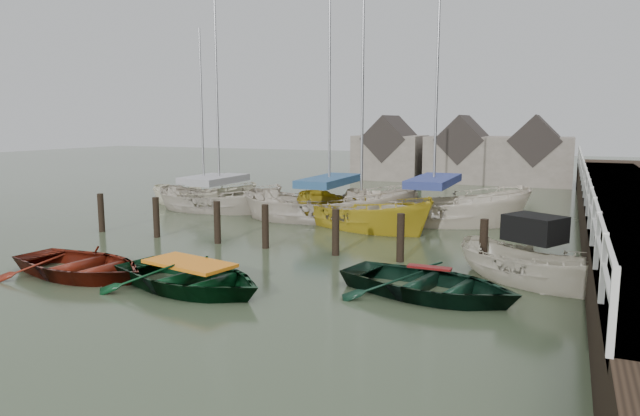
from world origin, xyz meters
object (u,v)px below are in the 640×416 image
at_px(rowboat_green, 190,289).
at_px(motorboat, 531,280).
at_px(sailboat_a, 220,209).
at_px(sailboat_e, 205,203).
at_px(sailboat_b, 329,219).
at_px(sailboat_c, 361,226).
at_px(sailboat_d, 433,221).
at_px(rowboat_dkgreen, 429,296).
at_px(rowboat_red, 82,276).

bearing_deg(rowboat_green, motorboat, -51.49).
xyz_separation_m(sailboat_a, sailboat_e, (-1.82, 1.42, 0.00)).
distance_m(rowboat_green, sailboat_e, 14.31).
distance_m(sailboat_a, sailboat_b, 5.43).
xyz_separation_m(sailboat_c, sailboat_d, (2.34, 1.88, 0.05)).
distance_m(rowboat_dkgreen, sailboat_c, 8.80).
relative_size(sailboat_a, sailboat_e, 1.20).
distance_m(rowboat_red, motorboat, 11.49).
bearing_deg(motorboat, rowboat_red, 139.73).
xyz_separation_m(sailboat_a, sailboat_d, (9.45, 0.79, -0.00)).
distance_m(rowboat_green, sailboat_b, 10.27).
distance_m(rowboat_green, sailboat_c, 9.47).
distance_m(rowboat_dkgreen, motorboat, 2.92).
xyz_separation_m(rowboat_red, motorboat, (10.79, 3.96, 0.10)).
bearing_deg(sailboat_d, sailboat_b, 95.03).
distance_m(rowboat_dkgreen, sailboat_d, 9.73).
distance_m(sailboat_b, sailboat_c, 1.87).
bearing_deg(sailboat_c, sailboat_d, -27.96).
xyz_separation_m(rowboat_red, sailboat_e, (-4.61, 12.08, 0.07)).
relative_size(rowboat_dkgreen, sailboat_a, 0.38).
relative_size(motorboat, sailboat_d, 0.36).
height_order(rowboat_red, sailboat_b, sailboat_b).
height_order(rowboat_green, sailboat_c, sailboat_c).
distance_m(sailboat_a, sailboat_e, 2.31).
distance_m(motorboat, sailboat_b, 10.39).
bearing_deg(sailboat_d, rowboat_red, 140.29).
bearing_deg(rowboat_dkgreen, sailboat_a, 65.41).
bearing_deg(sailboat_e, sailboat_b, -115.06).
xyz_separation_m(motorboat, sailboat_c, (-6.47, 5.62, -0.09)).
distance_m(rowboat_red, sailboat_a, 11.02).
xyz_separation_m(motorboat, sailboat_e, (-15.40, 8.12, -0.04)).
height_order(sailboat_b, sailboat_d, sailboat_d).
relative_size(rowboat_red, sailboat_e, 0.45).
xyz_separation_m(rowboat_green, motorboat, (7.48, 3.80, 0.10)).
height_order(rowboat_dkgreen, sailboat_a, sailboat_a).
height_order(motorboat, sailboat_b, sailboat_b).
height_order(rowboat_dkgreen, sailboat_e, sailboat_e).
distance_m(rowboat_dkgreen, sailboat_e, 16.72).
bearing_deg(rowboat_red, sailboat_c, -17.68).
relative_size(sailboat_b, sailboat_c, 1.03).
bearing_deg(sailboat_e, rowboat_green, -158.48).
bearing_deg(rowboat_dkgreen, sailboat_d, 24.66).
height_order(rowboat_red, sailboat_c, sailboat_c).
xyz_separation_m(rowboat_green, sailboat_d, (3.35, 11.29, 0.06)).
bearing_deg(sailboat_d, motorboat, -160.69).
bearing_deg(sailboat_e, sailboat_c, -117.75).
bearing_deg(sailboat_e, sailboat_a, -140.00).
bearing_deg(sailboat_e, rowboat_red, -171.18).
xyz_separation_m(motorboat, sailboat_b, (-8.15, 6.45, -0.04)).
bearing_deg(sailboat_b, sailboat_d, -89.21).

